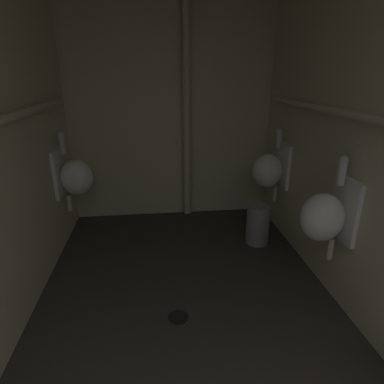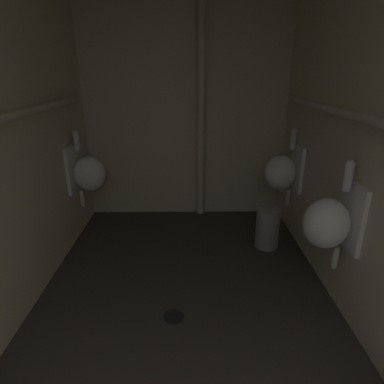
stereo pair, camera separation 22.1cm
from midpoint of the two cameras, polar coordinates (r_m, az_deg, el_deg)
name	(u,v)px [view 2 (the right image)]	position (r m, az deg, el deg)	size (l,w,h in m)	color
floor	(185,315)	(2.46, 1.54, -20.71)	(2.29, 3.52, 0.08)	#383330
wall_right	(378,138)	(2.23, 32.18, 8.01)	(0.06, 3.52, 2.43)	beige
wall_back	(185,106)	(3.60, 0.68, 14.73)	(2.29, 0.06, 2.43)	beige
urinal_left_mid	(87,173)	(3.24, -15.96, 3.28)	(0.32, 0.30, 0.76)	white
urinal_right_mid	(330,222)	(2.34, 25.43, -4.74)	(0.32, 0.30, 0.76)	white
urinal_right_far	(283,172)	(3.30, 17.43, 3.42)	(0.32, 0.30, 0.76)	white
supply_pipe_right	(364,118)	(2.18, 30.50, 11.05)	(0.06, 2.73, 0.06)	beige
standpipe_back_wall	(201,108)	(3.50, 3.47, 14.53)	(0.08, 0.08, 2.38)	beige
floor_drain	(174,316)	(2.38, -0.38, -20.89)	(0.14, 0.14, 0.01)	black
waste_bin	(267,228)	(3.19, 15.00, -6.04)	(0.22, 0.22, 0.39)	gray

